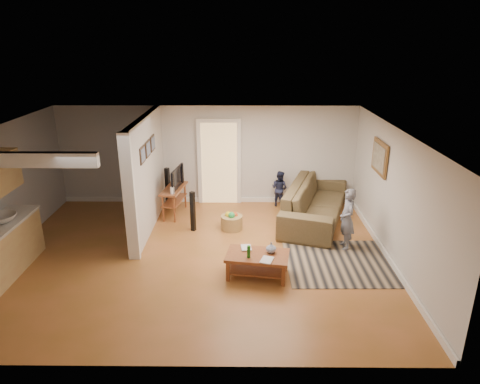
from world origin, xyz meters
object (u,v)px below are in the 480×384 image
Objects in this scene: sofa at (314,219)px; speaker_right at (168,187)px; coffee_table at (258,259)px; speaker_left at (193,211)px; tv_console at (174,190)px; toddler at (279,206)px; toy_basket at (232,222)px; child at (344,247)px.

speaker_right is (-3.60, 0.86, 0.50)m from sofa.
speaker_left reaches higher than coffee_table.
coffee_table is 1.31× the size of speaker_left.
speaker_right is at bearing 122.18° from tv_console.
speaker_left is 2.56m from toddler.
tv_console reaches higher than toy_basket.
child is (3.74, -1.72, -0.62)m from tv_console.
speaker_left reaches higher than sofa.
sofa is at bearing -168.85° from child.
sofa is at bearing 61.04° from coffee_table.
coffee_table reaches higher than child.
speaker_right is 2.87m from toddler.
child is at bearing -20.63° from toy_basket.
child is at bearing 31.45° from coffee_table.
toddler is at bearing 79.37° from coffee_table.
speaker_right reaches higher than speaker_left.
speaker_right reaches higher than sofa.
tv_console is (-1.93, 2.83, 0.28)m from coffee_table.
sofa is 3.41m from tv_console.
coffee_table is 2.46× the size of toy_basket.
coffee_table is at bearing -38.34° from speaker_right.
tv_console reaches higher than toddler.
tv_console is 1.08m from speaker_left.
sofa is 2.63× the size of tv_console.
toy_basket is 0.38× the size of child.
sofa is 1.15m from toddler.
coffee_table is at bearing 116.82° from toddler.
toy_basket is 2.51m from child.
toddler is (-1.17, 2.30, 0.00)m from child.
sofa is 2.49× the size of coffee_table.
sofa is 6.14× the size of toy_basket.
speaker_right reaches higher than toy_basket.
coffee_table is 2.07m from toy_basket.
tv_console is 0.89× the size of child.
speaker_right reaches higher than tv_console.
child is (0.40, -1.44, 0.00)m from sofa.
toy_basket is at bearing -22.88° from tv_console.
speaker_right is at bearing -124.23° from child.
toy_basket is (-0.53, 1.99, -0.16)m from coffee_table.
speaker_right is at bearing 122.69° from coffee_table.
coffee_table is 3.48m from toddler.
toy_basket is (0.85, 0.08, -0.28)m from speaker_left.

